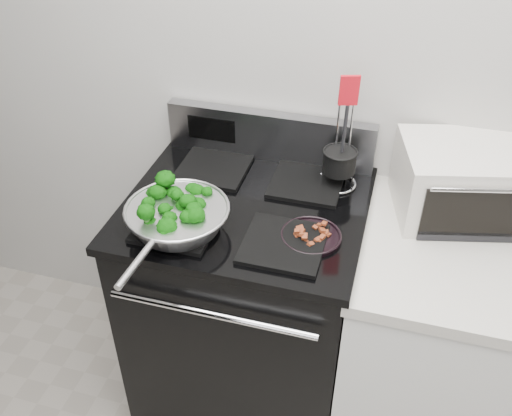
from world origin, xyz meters
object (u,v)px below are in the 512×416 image
(bacon_plate, at_px, (311,233))
(utensil_holder, at_px, (339,167))
(toaster_oven, at_px, (465,181))
(skillet, at_px, (177,216))
(gas_range, at_px, (247,302))

(bacon_plate, xyz_separation_m, utensil_holder, (0.03, 0.31, 0.05))
(utensil_holder, distance_m, toaster_oven, 0.41)
(skillet, xyz_separation_m, utensil_holder, (0.43, 0.38, 0.02))
(utensil_holder, height_order, toaster_oven, utensil_holder)
(bacon_plate, bearing_deg, skillet, -169.80)
(bacon_plate, distance_m, toaster_oven, 0.54)
(toaster_oven, bearing_deg, gas_range, -177.94)
(gas_range, height_order, skillet, gas_range)
(skillet, distance_m, toaster_oven, 0.92)
(gas_range, relative_size, utensil_holder, 2.77)
(skillet, distance_m, utensil_holder, 0.58)
(bacon_plate, relative_size, utensil_holder, 0.46)
(bacon_plate, height_order, toaster_oven, toaster_oven)
(utensil_holder, xyz_separation_m, toaster_oven, (0.41, -0.00, 0.02))
(skillet, relative_size, utensil_holder, 1.26)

